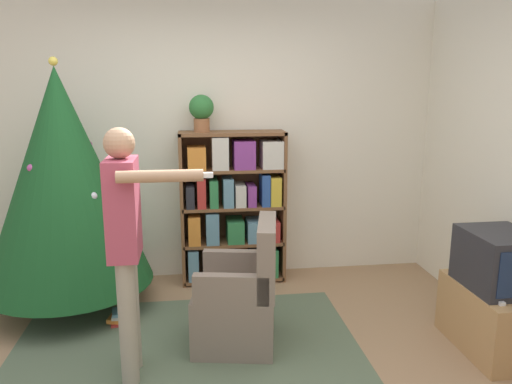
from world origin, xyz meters
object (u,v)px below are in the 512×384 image
television (499,260)px  potted_plant (201,110)px  christmas_tree (63,179)px  standing_person (126,235)px  bookshelf (234,209)px  armchair (240,302)px

television → potted_plant: bearing=142.1°
christmas_tree → potted_plant: (1.12, 0.42, 0.51)m
standing_person → potted_plant: size_ratio=4.85×
bookshelf → television: size_ratio=2.68×
television → potted_plant: (-1.96, 1.53, 0.94)m
christmas_tree → bookshelf: bearing=16.2°
standing_person → potted_plant: potted_plant is taller
bookshelf → standing_person: (-0.79, -1.51, 0.25)m
television → armchair: size_ratio=0.57×
armchair → potted_plant: bearing=-159.8°
armchair → standing_person: standing_person is taller
television → christmas_tree: bearing=160.2°
christmas_tree → armchair: (1.34, -0.80, -0.77)m
christmas_tree → potted_plant: christmas_tree is taller
television → armchair: bearing=169.9°
armchair → potted_plant: (-0.22, 1.21, 1.28)m
christmas_tree → standing_person: 1.27m
television → christmas_tree: (-3.08, 1.11, 0.43)m
bookshelf → christmas_tree: 1.51m
armchair → potted_plant: 1.78m
standing_person → potted_plant: bearing=161.6°
bookshelf → television: bookshelf is taller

